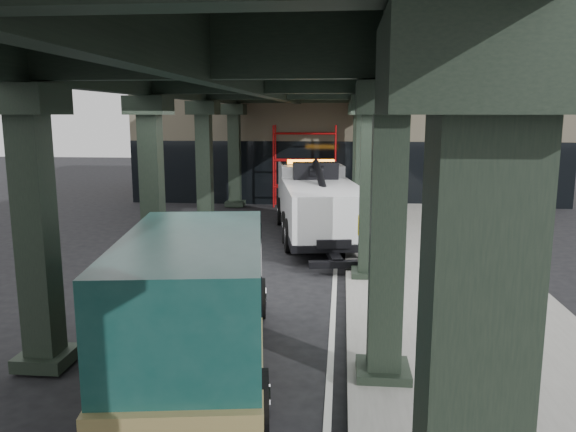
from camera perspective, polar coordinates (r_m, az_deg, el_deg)
The scene contains 8 objects.
ground at distance 13.90m, azimuth -2.44°, elevation -8.64°, with size 90.00×90.00×0.00m, color black.
sidewalk at distance 15.88m, azimuth 15.00°, elevation -6.29°, with size 5.00×40.00×0.15m, color gray.
lane_stripe at distance 15.68m, azimuth 4.79°, elevation -6.44°, with size 0.12×38.00×0.01m, color silver.
viaduct at distance 15.22m, azimuth -3.06°, elevation 13.86°, with size 7.40×32.00×6.40m.
building at distance 33.03m, azimuth 5.89°, elevation 9.33°, with size 22.00×10.00×8.00m, color #C6B793.
scaffolding at distance 27.83m, azimuth 1.73°, elevation 5.32°, with size 3.08×0.88×4.00m.
tow_truck at distance 20.81m, azimuth 2.89°, elevation 1.68°, with size 3.77×9.02×2.88m.
towed_van at distance 10.02m, azimuth -9.35°, elevation -8.18°, with size 3.25×6.49×2.52m.
Camera 1 is at (1.86, -13.02, 4.50)m, focal length 35.00 mm.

